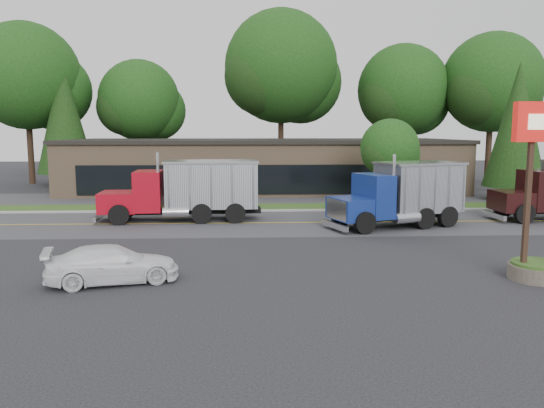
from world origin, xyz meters
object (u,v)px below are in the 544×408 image
Objects in this scene: bilo_sign at (541,221)px; rally_car at (113,264)px; dump_truck_red at (190,189)px; dump_truck_blue at (403,193)px.

bilo_sign is 1.38× the size of rally_car.
dump_truck_red is 12.36m from rally_car.
dump_truck_blue is at bearing 165.41° from dump_truck_red.
rally_car is at bearing 178.93° from bilo_sign.
dump_truck_red is 11.61m from dump_truck_blue.
bilo_sign is 10.35m from dump_truck_blue.
dump_truck_red is at bearing 136.25° from bilo_sign.
bilo_sign is 14.39m from rally_car.
rally_car is at bearing 80.99° from dump_truck_red.
bilo_sign reaches higher than dump_truck_red.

